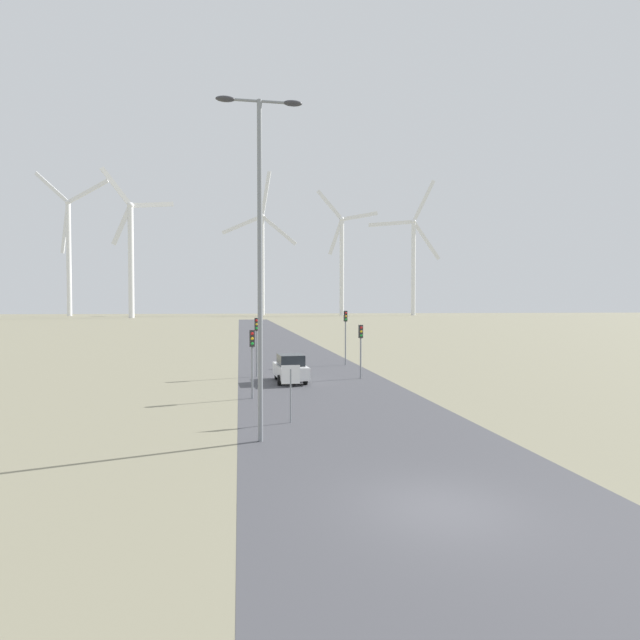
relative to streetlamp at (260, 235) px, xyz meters
name	(u,v)px	position (x,y,z in m)	size (l,w,h in m)	color
ground_plane	(441,508)	(4.16, -6.84, -7.60)	(600.00, 600.00, 0.00)	gray
road_surface	(281,347)	(4.16, 41.16, -7.60)	(10.00, 240.00, 0.01)	#47474C
streetlamp	(260,235)	(0.00, 0.00, 0.00)	(3.13, 0.32, 12.54)	gray
stop_sign_near	(291,383)	(1.40, 2.74, -5.87)	(0.81, 0.07, 2.48)	gray
traffic_light_post_near_left	(252,348)	(-0.07, 8.63, -4.89)	(0.28, 0.33, 3.70)	gray
traffic_light_post_near_right	(361,339)	(7.49, 14.89, -4.89)	(0.28, 0.34, 3.69)	gray
traffic_light_post_mid_left	(257,334)	(0.45, 16.83, -4.56)	(0.28, 0.34, 4.16)	gray
traffic_light_post_mid_right	(346,326)	(8.07, 22.53, -4.27)	(0.28, 0.34, 4.58)	gray
car_approaching	(290,368)	(2.55, 14.08, -6.69)	(2.07, 4.21, 1.83)	white
wind_turbine_far_left	(69,246)	(-80.79, 236.08, 25.84)	(38.58, 18.59, 69.98)	white
wind_turbine_left	(131,249)	(-43.21, 190.43, 19.77)	(26.53, 10.66, 58.86)	white
wind_turbine_center	(262,254)	(11.11, 238.06, 23.71)	(37.61, 13.99, 73.11)	white
wind_turbine_right	(342,257)	(50.57, 228.64, 21.89)	(31.24, 2.60, 62.98)	white
wind_turbine_far_right	(413,257)	(87.08, 225.07, 22.20)	(36.09, 7.15, 68.65)	white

